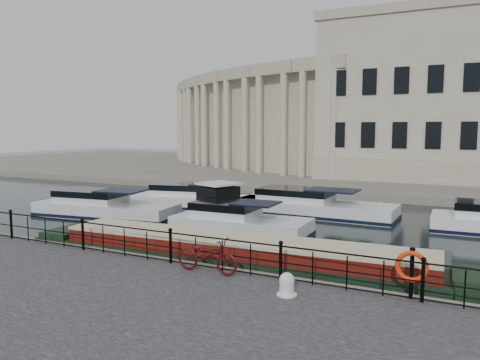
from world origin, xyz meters
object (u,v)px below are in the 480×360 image
object	(u,v)px
mooring_bollard	(287,285)
life_ring_post	(412,267)
harbour_hut	(218,203)
bicycle	(207,255)
narrowboat	(236,260)

from	to	relation	value
mooring_bollard	life_ring_post	bearing A→B (deg)	21.26
life_ring_post	harbour_hut	xyz separation A→B (m)	(-11.32, 9.67, -0.48)
bicycle	narrowboat	xyz separation A→B (m)	(-0.12, 2.25, -0.75)
harbour_hut	life_ring_post	bearing A→B (deg)	-19.62
mooring_bollard	narrowboat	world-z (taller)	narrowboat
mooring_bollard	bicycle	bearing A→B (deg)	165.70
bicycle	narrowboat	distance (m)	2.37
life_ring_post	mooring_bollard	bearing A→B (deg)	-158.74
bicycle	harbour_hut	xyz separation A→B (m)	(-5.26, 10.10, -0.17)
bicycle	narrowboat	world-z (taller)	bicycle
mooring_bollard	narrowboat	xyz separation A→B (m)	(-3.11, 3.01, -0.48)
mooring_bollard	harbour_hut	world-z (taller)	harbour_hut
bicycle	life_ring_post	world-z (taller)	life_ring_post
bicycle	harbour_hut	bearing A→B (deg)	27.55
bicycle	harbour_hut	size ratio (longest dim) A/B	0.67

